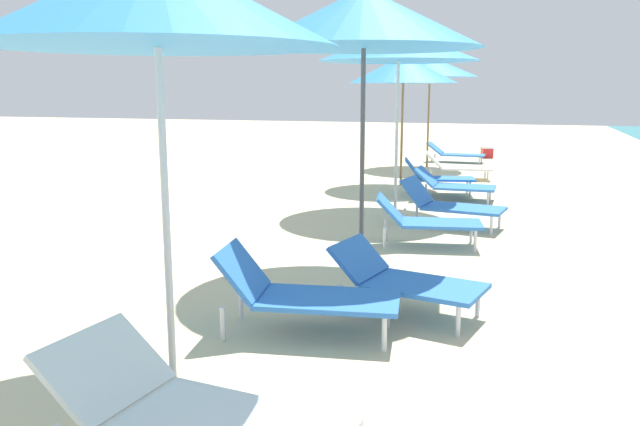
# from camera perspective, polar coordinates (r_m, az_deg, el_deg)

# --- Properties ---
(lounger_third_shoreside) EXTENTS (1.51, 0.80, 0.71)m
(lounger_third_shoreside) POSITION_cam_1_polar(r_m,az_deg,el_deg) (5.26, -1.54, -6.94)
(lounger_third_shoreside) COLOR blue
(lounger_third_shoreside) RESTS_ON ground
(lounger_third_inland) EXTENTS (1.66, 0.90, 0.65)m
(lounger_third_inland) POSITION_cam_1_polar(r_m,az_deg,el_deg) (3.55, -11.38, -16.64)
(lounger_third_inland) COLOR white
(lounger_third_inland) RESTS_ON ground
(umbrella_fourth) EXTENTS (2.44, 2.44, 3.02)m
(umbrella_fourth) POSITION_cam_1_polar(r_m,az_deg,el_deg) (6.94, 3.87, 16.65)
(umbrella_fourth) COLOR #4C4C51
(umbrella_fourth) RESTS_ON ground
(lounger_fourth_shoreside) EXTENTS (1.38, 0.80, 0.64)m
(lounger_fourth_shoreside) POSITION_cam_1_polar(r_m,az_deg,el_deg) (8.26, 9.25, -0.59)
(lounger_fourth_shoreside) COLOR blue
(lounger_fourth_shoreside) RESTS_ON ground
(lounger_fourth_inland) EXTENTS (1.40, 0.92, 0.61)m
(lounger_fourth_inland) POSITION_cam_1_polar(r_m,az_deg,el_deg) (5.75, 7.43, -5.74)
(lounger_fourth_inland) COLOR blue
(lounger_fourth_inland) RESTS_ON ground
(umbrella_fifth) EXTENTS (2.54, 2.54, 2.93)m
(umbrella_fifth) POSITION_cam_1_polar(r_m,az_deg,el_deg) (10.58, 6.91, 14.39)
(umbrella_fifth) COLOR silver
(umbrella_fifth) RESTS_ON ground
(lounger_fifth_shoreside) EXTENTS (1.41, 0.72, 0.57)m
(lounger_fifth_shoreside) POSITION_cam_1_polar(r_m,az_deg,el_deg) (11.80, 11.60, 2.48)
(lounger_fifth_shoreside) COLOR blue
(lounger_fifth_shoreside) RESTS_ON ground
(lounger_fifth_inland) EXTENTS (1.51, 0.88, 0.68)m
(lounger_fifth_inland) POSITION_cam_1_polar(r_m,az_deg,el_deg) (9.47, 11.28, 0.81)
(lounger_fifth_inland) COLOR blue
(lounger_fifth_inland) RESTS_ON ground
(umbrella_sixth) EXTENTS (2.16, 2.16, 2.65)m
(umbrella_sixth) POSITION_cam_1_polar(r_m,az_deg,el_deg) (13.32, 7.31, 12.37)
(umbrella_sixth) COLOR olive
(umbrella_sixth) RESTS_ON ground
(lounger_sixth_shoreside) EXTENTS (1.50, 0.86, 0.59)m
(lounger_sixth_shoreside) POSITION_cam_1_polar(r_m,az_deg,el_deg) (14.53, 11.87, 4.07)
(lounger_sixth_shoreside) COLOR white
(lounger_sixth_shoreside) RESTS_ON ground
(lounger_sixth_inland) EXTENTS (1.38, 0.79, 0.66)m
(lounger_sixth_inland) POSITION_cam_1_polar(r_m,az_deg,el_deg) (12.38, 10.19, 3.20)
(lounger_sixth_inland) COLOR blue
(lounger_sixth_inland) RESTS_ON ground
(umbrella_farthest) EXTENTS (2.36, 2.36, 2.78)m
(umbrella_farthest) POSITION_cam_1_polar(r_m,az_deg,el_deg) (16.60, 9.61, 12.51)
(umbrella_farthest) COLOR olive
(umbrella_farthest) RESTS_ON ground
(lounger_farthest_shoreside) EXTENTS (1.55, 0.67, 0.52)m
(lounger_farthest_shoreside) POSITION_cam_1_polar(r_m,az_deg,el_deg) (17.88, 11.71, 5.16)
(lounger_farthest_shoreside) COLOR blue
(lounger_farthest_shoreside) RESTS_ON ground
(cooler_box) EXTENTS (0.39, 0.61, 0.32)m
(cooler_box) POSITION_cam_1_polar(r_m,az_deg,el_deg) (19.34, 14.41, 5.21)
(cooler_box) COLOR red
(cooler_box) RESTS_ON ground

